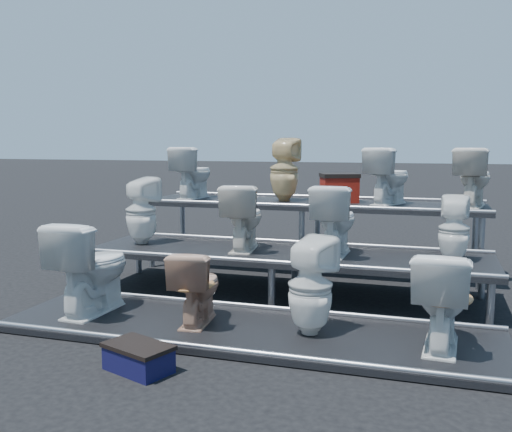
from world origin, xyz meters
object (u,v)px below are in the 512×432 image
(toilet_1, at_px, (197,286))
(toilet_2, at_px, (311,286))
(toilet_0, at_px, (92,267))
(toilet_3, at_px, (441,299))
(toilet_4, at_px, (141,211))
(toilet_6, at_px, (335,220))
(toilet_5, at_px, (243,217))
(toilet_9, at_px, (284,169))
(toilet_11, at_px, (473,177))
(toilet_7, at_px, (454,229))
(step_stool, at_px, (139,360))
(toilet_10, at_px, (389,176))
(red_crate, at_px, (339,190))
(toilet_8, at_px, (193,173))

(toilet_1, height_order, toilet_2, toilet_2)
(toilet_0, bearing_deg, toilet_3, -177.41)
(toilet_4, xyz_separation_m, toilet_6, (2.19, 0.00, -0.02))
(toilet_5, bearing_deg, toilet_9, -101.62)
(toilet_2, distance_m, toilet_4, 2.60)
(toilet_9, distance_m, toilet_11, 2.24)
(toilet_5, relative_size, toilet_6, 0.98)
(toilet_4, height_order, toilet_7, toilet_4)
(toilet_3, relative_size, step_stool, 1.62)
(toilet_10, relative_size, toilet_11, 1.00)
(toilet_1, xyz_separation_m, red_crate, (0.78, 2.68, 0.64))
(toilet_4, xyz_separation_m, toilet_10, (2.61, 1.30, 0.36))
(toilet_3, relative_size, red_crate, 1.75)
(toilet_4, bearing_deg, toilet_10, -134.23)
(toilet_0, bearing_deg, toilet_8, -84.49)
(toilet_0, distance_m, toilet_8, 2.70)
(toilet_10, distance_m, step_stool, 3.99)
(toilet_8, relative_size, toilet_11, 1.00)
(toilet_0, distance_m, toilet_10, 3.62)
(toilet_1, relative_size, toilet_10, 0.94)
(toilet_6, bearing_deg, step_stool, 67.81)
(step_stool, bearing_deg, toilet_3, 45.72)
(toilet_10, bearing_deg, red_crate, 15.98)
(toilet_0, distance_m, step_stool, 1.44)
(toilet_0, relative_size, toilet_6, 1.17)
(toilet_9, distance_m, step_stool, 3.75)
(toilet_1, relative_size, toilet_7, 0.99)
(toilet_4, relative_size, toilet_11, 1.11)
(toilet_4, height_order, toilet_8, toilet_8)
(toilet_3, distance_m, toilet_6, 1.70)
(toilet_0, relative_size, step_stool, 1.83)
(toilet_2, distance_m, red_crate, 2.74)
(toilet_2, xyz_separation_m, toilet_8, (-2.15, 2.60, 0.74))
(toilet_4, distance_m, toilet_5, 1.21)
(toilet_6, relative_size, toilet_10, 1.06)
(toilet_3, bearing_deg, toilet_6, -48.16)
(toilet_1, xyz_separation_m, toilet_9, (0.09, 2.60, 0.88))
(toilet_9, height_order, red_crate, toilet_9)
(toilet_7, bearing_deg, toilet_3, 88.21)
(toilet_1, xyz_separation_m, toilet_3, (1.99, 0.00, 0.05))
(toilet_2, bearing_deg, toilet_8, -30.43)
(toilet_0, relative_size, toilet_1, 1.33)
(toilet_5, distance_m, toilet_10, 1.95)
(toilet_7, bearing_deg, toilet_5, 3.19)
(toilet_6, relative_size, toilet_7, 1.12)
(toilet_1, height_order, toilet_4, toilet_4)
(toilet_5, height_order, toilet_11, toilet_11)
(toilet_10, bearing_deg, toilet_11, -156.69)
(toilet_6, relative_size, step_stool, 1.56)
(toilet_5, relative_size, toilet_8, 1.04)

